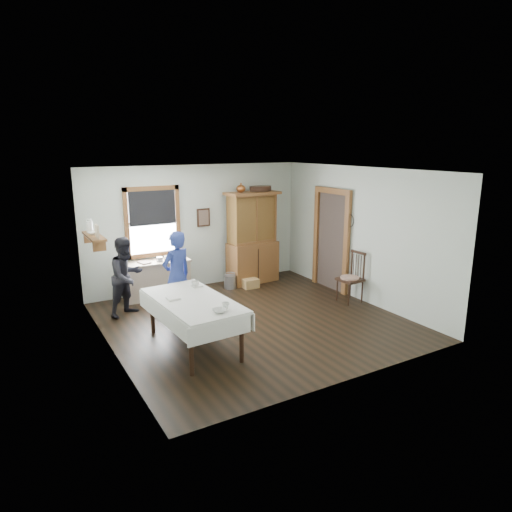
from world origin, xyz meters
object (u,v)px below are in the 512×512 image
Objects in this scene: figure_dark at (127,279)px; work_counter at (157,279)px; wicker_basket at (251,283)px; woman_blue at (177,279)px; dining_table at (194,323)px; china_hutch at (253,238)px; spindle_chair at (350,277)px; pail at (230,282)px.

work_counter is at bearing 14.15° from figure_dark.
wicker_basket is 0.25× the size of figure_dark.
woman_blue is 1.00m from figure_dark.
dining_table is 3.16m from wicker_basket.
figure_dark reaches higher than dining_table.
china_hutch is 3.16m from figure_dark.
dining_table is (-2.55, -2.58, -0.65)m from china_hutch.
china_hutch is at bearing 110.51° from spindle_chair.
china_hutch is 1.14m from pail.
china_hutch is 7.07× the size of pail.
figure_dark reaches higher than spindle_chair.
pail is 2.11m from woman_blue.
woman_blue is at bearing 80.29° from dining_table.
spindle_chair is (3.56, 0.38, 0.13)m from dining_table.
china_hutch reaches higher than work_counter.
china_hutch reaches higher than spindle_chair.
dining_table is 2.01m from figure_dark.
woman_blue is (-1.65, -1.15, 0.61)m from pail.
work_counter reaches higher than wicker_basket.
work_counter is 2.64m from dining_table.
spindle_chair is at bearing 148.25° from woman_blue.
woman_blue is (0.21, 1.25, 0.36)m from dining_table.
figure_dark is (-2.39, -0.47, 0.54)m from pail.
pail is (1.59, -0.23, -0.24)m from work_counter.
wicker_basket is at bearing -21.83° from figure_dark.
china_hutch reaches higher than pail.
spindle_chair is 0.69× the size of woman_blue.
china_hutch is at bearing -15.04° from figure_dark.
dining_table is 1.43× the size of figure_dark.
woman_blue is (-2.06, -0.94, 0.66)m from wicker_basket.
dining_table is 1.32m from woman_blue.
work_counter is at bearing 171.81° from pail.
figure_dark reaches higher than wicker_basket.
spindle_chair is 2.66m from pail.
china_hutch is 1.38× the size of woman_blue.
wicker_basket is (1.99, -0.44, -0.29)m from work_counter.
woman_blue reaches higher than pail.
pail is 0.86× the size of wicker_basket.
spindle_chair reaches higher than dining_table.
dining_table is (-0.28, -2.63, 0.00)m from work_counter.
wicker_basket is at bearing -27.96° from pail.
spindle_chair is at bearing -50.16° from pail.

